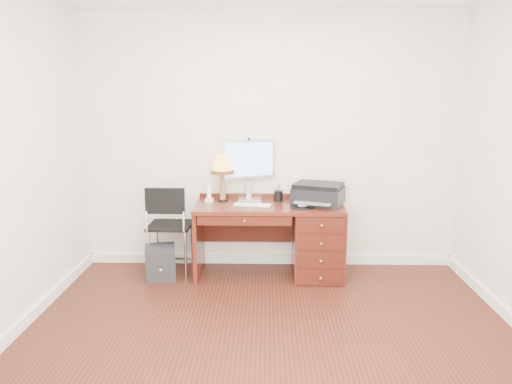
{
  "coord_description": "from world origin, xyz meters",
  "views": [
    {
      "loc": [
        -0.03,
        -3.54,
        1.89
      ],
      "look_at": [
        -0.13,
        1.2,
        0.92
      ],
      "focal_mm": 35.0,
      "sensor_mm": 36.0,
      "label": 1
    }
  ],
  "objects_px": {
    "desk": "(300,236)",
    "monitor": "(250,163)",
    "printer": "(318,194)",
    "chair": "(169,220)",
    "equipment_box": "(161,262)",
    "phone": "(209,197)",
    "leg_lamp": "(222,167)"
  },
  "relations": [
    {
      "from": "desk",
      "to": "chair",
      "type": "xyz_separation_m",
      "value": [
        -1.36,
        0.02,
        0.16
      ]
    },
    {
      "from": "desk",
      "to": "chair",
      "type": "bearing_deg",
      "value": 178.99
    },
    {
      "from": "desk",
      "to": "equipment_box",
      "type": "relative_size",
      "value": 4.39
    },
    {
      "from": "chair",
      "to": "leg_lamp",
      "type": "bearing_deg",
      "value": 14.32
    },
    {
      "from": "printer",
      "to": "desk",
      "type": "bearing_deg",
      "value": -150.46
    },
    {
      "from": "equipment_box",
      "to": "desk",
      "type": "bearing_deg",
      "value": -6.55
    },
    {
      "from": "monitor",
      "to": "phone",
      "type": "height_order",
      "value": "monitor"
    },
    {
      "from": "printer",
      "to": "leg_lamp",
      "type": "xyz_separation_m",
      "value": [
        -0.99,
        0.12,
        0.26
      ]
    },
    {
      "from": "chair",
      "to": "equipment_box",
      "type": "height_order",
      "value": "chair"
    },
    {
      "from": "desk",
      "to": "monitor",
      "type": "relative_size",
      "value": 2.38
    },
    {
      "from": "desk",
      "to": "phone",
      "type": "xyz_separation_m",
      "value": [
        -0.95,
        0.11,
        0.39
      ]
    },
    {
      "from": "leg_lamp",
      "to": "phone",
      "type": "relative_size",
      "value": 2.86
    },
    {
      "from": "desk",
      "to": "leg_lamp",
      "type": "distance_m",
      "value": 1.08
    },
    {
      "from": "monitor",
      "to": "equipment_box",
      "type": "xyz_separation_m",
      "value": [
        -0.9,
        -0.37,
        -0.98
      ]
    },
    {
      "from": "leg_lamp",
      "to": "desk",
      "type": "bearing_deg",
      "value": -10.75
    },
    {
      "from": "chair",
      "to": "equipment_box",
      "type": "bearing_deg",
      "value": -110.68
    },
    {
      "from": "monitor",
      "to": "printer",
      "type": "xyz_separation_m",
      "value": [
        0.7,
        -0.2,
        -0.29
      ]
    },
    {
      "from": "monitor",
      "to": "equipment_box",
      "type": "distance_m",
      "value": 1.38
    },
    {
      "from": "printer",
      "to": "phone",
      "type": "distance_m",
      "value": 1.13
    },
    {
      "from": "chair",
      "to": "equipment_box",
      "type": "distance_m",
      "value": 0.44
    },
    {
      "from": "desk",
      "to": "monitor",
      "type": "height_order",
      "value": "monitor"
    },
    {
      "from": "desk",
      "to": "leg_lamp",
      "type": "relative_size",
      "value": 3.03
    },
    {
      "from": "leg_lamp",
      "to": "phone",
      "type": "bearing_deg",
      "value": -160.7
    },
    {
      "from": "printer",
      "to": "equipment_box",
      "type": "height_order",
      "value": "printer"
    },
    {
      "from": "leg_lamp",
      "to": "phone",
      "type": "xyz_separation_m",
      "value": [
        -0.14,
        -0.05,
        -0.31
      ]
    },
    {
      "from": "monitor",
      "to": "chair",
      "type": "height_order",
      "value": "monitor"
    },
    {
      "from": "phone",
      "to": "chair",
      "type": "distance_m",
      "value": 0.48
    },
    {
      "from": "leg_lamp",
      "to": "phone",
      "type": "height_order",
      "value": "leg_lamp"
    },
    {
      "from": "printer",
      "to": "leg_lamp",
      "type": "bearing_deg",
      "value": -167.28
    },
    {
      "from": "printer",
      "to": "phone",
      "type": "relative_size",
      "value": 3.38
    },
    {
      "from": "printer",
      "to": "leg_lamp",
      "type": "relative_size",
      "value": 1.18
    },
    {
      "from": "desk",
      "to": "leg_lamp",
      "type": "xyz_separation_m",
      "value": [
        -0.81,
        0.15,
        0.7
      ]
    }
  ]
}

